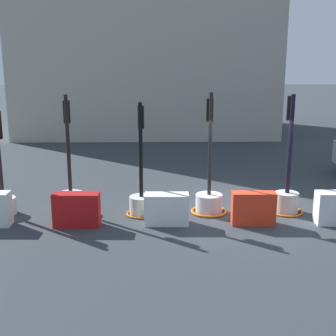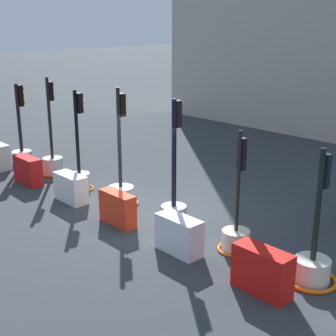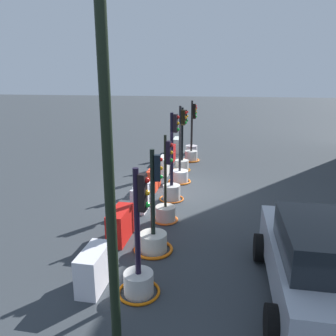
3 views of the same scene
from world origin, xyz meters
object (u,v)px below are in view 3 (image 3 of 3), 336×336
object	(u,v)px
traffic_light_0	(192,143)
street_lamp_post	(106,126)
traffic_light_2	(182,160)
traffic_light_7	(139,272)
traffic_light_6	(153,237)
construction_barrier_1	(170,154)
traffic_light_1	(191,153)
traffic_light_3	(180,171)
construction_barrier_6	(94,269)
traffic_light_4	(172,185)
traffic_light_5	(166,208)
car_silver_hatchback	(320,262)
construction_barrier_0	(177,145)
construction_barrier_5	(120,225)
construction_barrier_3	(154,179)
construction_barrier_2	(165,165)
construction_barrier_4	(141,198)

from	to	relation	value
traffic_light_0	street_lamp_post	xyz separation A→B (m)	(14.62, 0.16, 3.15)
traffic_light_2	traffic_light_7	bearing A→B (deg)	1.56
traffic_light_6	construction_barrier_1	world-z (taller)	traffic_light_6
traffic_light_1	traffic_light_3	distance (m)	3.73
traffic_light_6	construction_barrier_6	distance (m)	1.94
traffic_light_4	street_lamp_post	xyz separation A→B (m)	(7.02, 0.16, 3.16)
traffic_light_5	car_silver_hatchback	bearing A→B (deg)	47.45
construction_barrier_0	traffic_light_7	bearing A→B (deg)	4.36
traffic_light_7	construction_barrier_5	world-z (taller)	traffic_light_7
traffic_light_1	traffic_light_3	world-z (taller)	traffic_light_3
traffic_light_1	street_lamp_post	bearing A→B (deg)	0.05
car_silver_hatchback	traffic_light_7	bearing A→B (deg)	-85.05
traffic_light_3	traffic_light_0	bearing A→B (deg)	-179.79
car_silver_hatchback	construction_barrier_3	bearing A→B (deg)	-143.63
construction_barrier_1	traffic_light_1	bearing A→B (deg)	107.75
construction_barrier_1	traffic_light_5	bearing A→B (deg)	7.95
traffic_light_6	car_silver_hatchback	size ratio (longest dim) A/B	0.63
traffic_light_4	traffic_light_1	bearing A→B (deg)	178.51
construction_barrier_2	car_silver_hatchback	distance (m)	9.60
traffic_light_0	traffic_light_4	distance (m)	7.60
traffic_light_4	car_silver_hatchback	world-z (taller)	traffic_light_4
traffic_light_3	traffic_light_1	bearing A→B (deg)	178.04
traffic_light_4	traffic_light_7	world-z (taller)	traffic_light_4
traffic_light_6	car_silver_hatchback	bearing A→B (deg)	68.12
construction_barrier_3	construction_barrier_5	world-z (taller)	construction_barrier_5
construction_barrier_4	traffic_light_0	bearing A→B (deg)	174.14
construction_barrier_3	traffic_light_0	bearing A→B (deg)	172.15
construction_barrier_2	car_silver_hatchback	bearing A→B (deg)	28.38
traffic_light_1	car_silver_hatchback	size ratio (longest dim) A/B	0.74
construction_barrier_3	construction_barrier_6	distance (m)	6.52
traffic_light_7	traffic_light_1	bearing A→B (deg)	-179.98
construction_barrier_0	construction_barrier_6	bearing A→B (deg)	0.05
traffic_light_0	traffic_light_6	bearing A→B (deg)	0.45
construction_barrier_6	traffic_light_4	bearing A→B (deg)	171.22
traffic_light_3	traffic_light_4	distance (m)	2.10
traffic_light_0	construction_barrier_1	bearing A→B (deg)	-23.74
street_lamp_post	construction_barrier_3	bearing A→B (deg)	-172.56
construction_barrier_3	street_lamp_post	world-z (taller)	street_lamp_post
construction_barrier_4	construction_barrier_6	size ratio (longest dim) A/B	1.04
traffic_light_7	street_lamp_post	size ratio (longest dim) A/B	0.43
construction_barrier_2	street_lamp_post	world-z (taller)	street_lamp_post
traffic_light_7	street_lamp_post	world-z (taller)	street_lamp_post
car_silver_hatchback	traffic_light_0	bearing A→B (deg)	-163.80
traffic_light_4	traffic_light_6	world-z (taller)	traffic_light_4
traffic_light_5	construction_barrier_6	size ratio (longest dim) A/B	2.57
car_silver_hatchback	construction_barrier_6	bearing A→B (deg)	-86.86
traffic_light_4	construction_barrier_6	bearing A→B (deg)	-8.78
traffic_light_7	car_silver_hatchback	bearing A→B (deg)	94.95
construction_barrier_1	construction_barrier_5	world-z (taller)	construction_barrier_5
traffic_light_2	traffic_light_7	world-z (taller)	traffic_light_2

